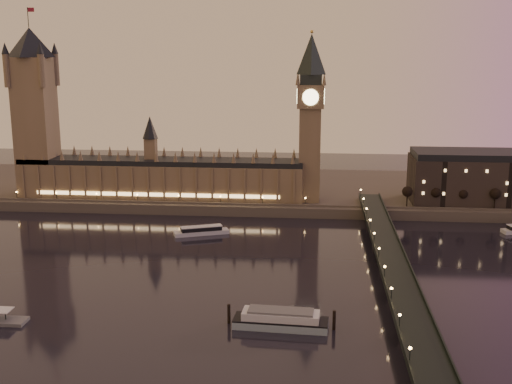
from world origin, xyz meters
TOP-DOWN VIEW (x-y plane):
  - ground at (0.00, 0.00)m, footprint 700.00×700.00m
  - far_embankment at (30.00, 165.00)m, footprint 560.00×130.00m
  - palace_of_westminster at (-40.12, 120.99)m, footprint 180.00×26.62m
  - victoria_tower at (-120.00, 121.00)m, footprint 31.68×31.68m
  - big_ben at (53.99, 120.99)m, footprint 17.68×17.68m
  - westminster_bridge at (91.61, 0.00)m, footprint 13.20×260.00m
  - bare_tree_0 at (111.70, 109.00)m, footprint 5.41×5.41m
  - bare_tree_1 at (128.53, 109.00)m, footprint 5.41×5.41m
  - bare_tree_2 at (145.36, 109.00)m, footprint 5.41×5.41m
  - bare_tree_3 at (162.20, 109.00)m, footprint 5.41×5.41m
  - cruise_boat_a at (-3.59, 60.82)m, footprint 29.94×16.63m
  - moored_barge at (46.09, -55.00)m, footprint 39.60×11.60m

SIDE VIEW (x-z plane):
  - ground at x=0.00m, z-range 0.00..0.00m
  - cruise_boat_a at x=-3.59m, z-range -0.28..4.46m
  - far_embankment at x=30.00m, z-range 0.00..6.00m
  - moored_barge at x=46.09m, z-range -0.57..6.70m
  - westminster_bridge at x=91.61m, z-range -2.13..13.17m
  - bare_tree_0 at x=111.70m, z-range 8.69..19.70m
  - bare_tree_1 at x=128.53m, z-range 8.69..19.70m
  - bare_tree_2 at x=145.36m, z-range 8.69..19.70m
  - bare_tree_3 at x=162.20m, z-range 8.69..19.70m
  - palace_of_westminster at x=-40.12m, z-range -4.29..47.71m
  - big_ben at x=53.99m, z-range 11.95..115.95m
  - victoria_tower at x=-120.00m, z-range 6.79..124.79m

